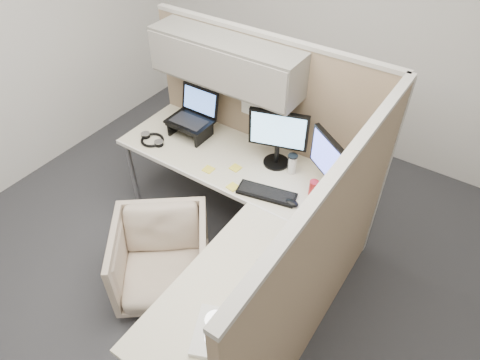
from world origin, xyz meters
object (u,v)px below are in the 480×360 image
Objects in this scene: desk at (233,208)px; office_chair at (162,256)px; monitor_left at (278,134)px; keyboard at (267,193)px.

desk is 0.64m from office_chair.
monitor_left is at bearing 31.15° from office_chair.
keyboard is (0.49, 0.63, 0.40)m from office_chair.
keyboard is at bearing 55.38° from desk.
office_chair is 0.89m from keyboard.
monitor_left reaches higher than office_chair.
office_chair is (-0.35, -0.42, -0.34)m from desk.
office_chair is at bearing -128.23° from monitor_left.
keyboard is (0.12, -0.34, -0.26)m from monitor_left.
desk is at bearing -137.03° from keyboard.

